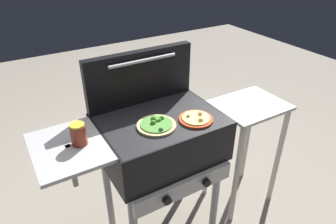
{
  "coord_description": "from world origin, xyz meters",
  "views": [
    {
      "loc": [
        -0.66,
        -1.19,
        1.73
      ],
      "look_at": [
        0.05,
        0.0,
        0.92
      ],
      "focal_mm": 32.57,
      "sensor_mm": 36.0,
      "label": 1
    }
  ],
  "objects_px": {
    "sauce_jar": "(79,134)",
    "prep_table": "(246,134)",
    "grill": "(158,141)",
    "pizza_cheese": "(196,119)",
    "pizza_veggie": "(157,125)"
  },
  "relations": [
    {
      "from": "grill",
      "to": "prep_table",
      "type": "height_order",
      "value": "grill"
    },
    {
      "from": "pizza_cheese",
      "to": "prep_table",
      "type": "xyz_separation_m",
      "value": [
        0.51,
        0.12,
        -0.34
      ]
    },
    {
      "from": "grill",
      "to": "pizza_cheese",
      "type": "distance_m",
      "value": 0.25
    },
    {
      "from": "sauce_jar",
      "to": "prep_table",
      "type": "height_order",
      "value": "sauce_jar"
    },
    {
      "from": "sauce_jar",
      "to": "prep_table",
      "type": "relative_size",
      "value": 0.13
    },
    {
      "from": "pizza_cheese",
      "to": "pizza_veggie",
      "type": "distance_m",
      "value": 0.21
    },
    {
      "from": "pizza_veggie",
      "to": "sauce_jar",
      "type": "xyz_separation_m",
      "value": [
        -0.37,
        0.05,
        0.04
      ]
    },
    {
      "from": "pizza_cheese",
      "to": "pizza_veggie",
      "type": "bearing_deg",
      "value": 165.22
    },
    {
      "from": "grill",
      "to": "sauce_jar",
      "type": "height_order",
      "value": "sauce_jar"
    },
    {
      "from": "grill",
      "to": "pizza_cheese",
      "type": "height_order",
      "value": "pizza_cheese"
    },
    {
      "from": "pizza_cheese",
      "to": "sauce_jar",
      "type": "distance_m",
      "value": 0.59
    },
    {
      "from": "grill",
      "to": "pizza_cheese",
      "type": "relative_size",
      "value": 5.38
    },
    {
      "from": "pizza_cheese",
      "to": "pizza_veggie",
      "type": "xyz_separation_m",
      "value": [
        -0.2,
        0.05,
        0.0
      ]
    },
    {
      "from": "pizza_cheese",
      "to": "sauce_jar",
      "type": "height_order",
      "value": "sauce_jar"
    },
    {
      "from": "prep_table",
      "to": "grill",
      "type": "bearing_deg",
      "value": -179.63
    }
  ]
}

